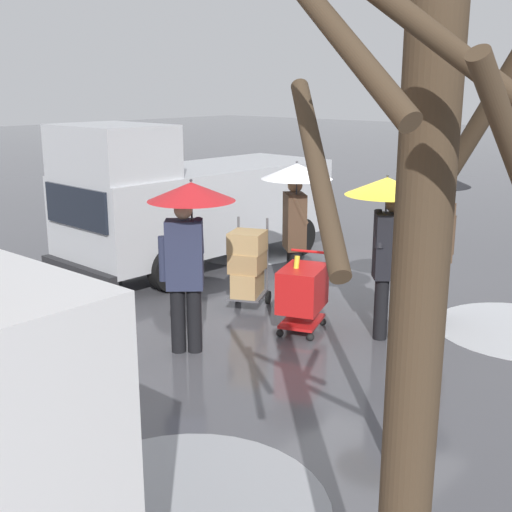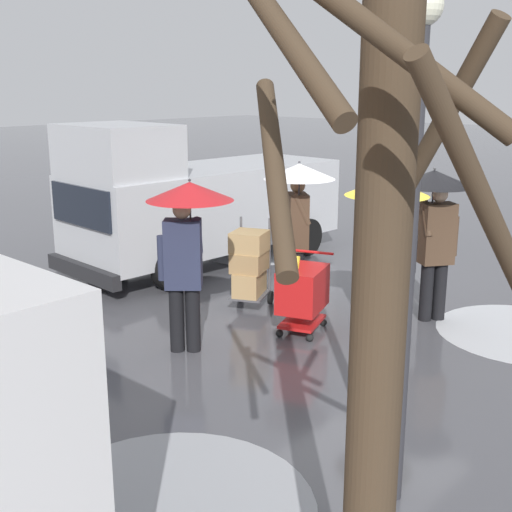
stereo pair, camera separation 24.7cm
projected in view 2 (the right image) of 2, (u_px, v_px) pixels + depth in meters
ground_plane at (367, 315)px, 9.50m from camera, size 90.00×90.00×0.00m
slush_patch_near_cluster at (253, 251)px, 13.11m from camera, size 2.15×2.15×0.01m
slush_patch_under_van at (168, 509)px, 5.16m from camera, size 2.34×2.34×0.01m
cargo_van_parked_right at (197, 200)px, 11.97m from camera, size 2.37×5.42×2.60m
shopping_cart_vendor at (303, 291)px, 8.74m from camera, size 0.80×0.96×1.04m
hand_dolly_boxes at (250, 264)px, 9.62m from camera, size 0.76×0.85×1.32m
pedestrian_pink_side at (435, 210)px, 8.94m from camera, size 1.04×1.04×2.15m
pedestrian_black_side at (389, 220)px, 8.19m from camera, size 1.04×1.04×2.15m
pedestrian_white_side at (298, 199)px, 9.66m from camera, size 1.04×1.04×2.15m
pedestrian_far_side at (187, 226)px, 7.85m from camera, size 1.04×1.04×2.15m
bare_tree_near at (375, 354)px, 2.83m from camera, size 1.32×1.18×3.89m
street_lamp at (411, 206)px, 4.73m from camera, size 0.28×0.28×3.86m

